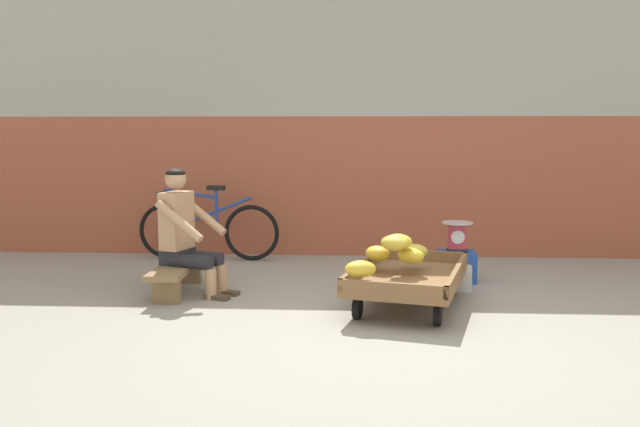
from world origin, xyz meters
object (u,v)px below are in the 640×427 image
vendor_seated (185,232)px  shopping_bag (461,278)px  banana_cart (409,278)px  plastic_crate (456,266)px  weighing_scale (457,236)px  bicycle_near_left (208,229)px  low_bench (178,271)px

vendor_seated → shopping_bag: 2.57m
banana_cart → plastic_crate: 1.11m
weighing_scale → bicycle_near_left: bicycle_near_left is taller
banana_cart → bicycle_near_left: bearing=137.9°
plastic_crate → bicycle_near_left: (-2.70, 0.98, 0.20)m
low_bench → plastic_crate: (2.61, 0.61, -0.05)m
vendor_seated → bicycle_near_left: bearing=95.9°
banana_cart → shopping_bag: (0.53, 0.57, -0.12)m
vendor_seated → shopping_bag: (2.52, 0.24, -0.45)m
plastic_crate → bicycle_near_left: size_ratio=0.22×
banana_cart → shopping_bag: bearing=47.4°
low_bench → plastic_crate: 2.69m
plastic_crate → bicycle_near_left: bearing=160.0°
low_bench → vendor_seated: size_ratio=0.97×
low_bench → plastic_crate: size_ratio=3.06×
low_bench → banana_cart: bearing=-9.8°
low_bench → vendor_seated: (0.08, -0.03, 0.37)m
low_bench → bicycle_near_left: (-0.08, 1.59, 0.15)m
vendor_seated → shopping_bag: vendor_seated is taller
low_bench → vendor_seated: 0.38m
shopping_bag → plastic_crate: bearing=88.3°
plastic_crate → weighing_scale: (0.00, -0.00, 0.30)m
banana_cart → vendor_seated: size_ratio=1.41×
low_bench → bicycle_near_left: bicycle_near_left is taller
banana_cart → bicycle_near_left: (-2.16, 1.95, 0.11)m
weighing_scale → shopping_bag: weighing_scale is taller
plastic_crate → shopping_bag: 0.40m
plastic_crate → weighing_scale: bearing=-90.0°
low_bench → vendor_seated: vendor_seated is taller
plastic_crate → shopping_bag: plastic_crate is taller
vendor_seated → weighing_scale: bearing=14.1°
banana_cart → low_bench: banana_cart is taller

